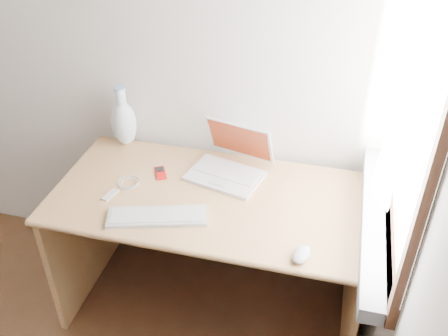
% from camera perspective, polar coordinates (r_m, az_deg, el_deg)
% --- Properties ---
extents(back_wall, '(3.50, 0.04, 2.60)m').
position_cam_1_polar(back_wall, '(2.58, -22.73, 16.18)').
color(back_wall, white).
rests_on(back_wall, floor).
extents(window, '(0.11, 0.99, 1.10)m').
position_cam_1_polar(window, '(1.71, 20.50, 6.98)').
color(window, white).
rests_on(window, right_wall).
extents(desk, '(1.34, 0.67, 0.71)m').
position_cam_1_polar(desk, '(2.31, -1.04, -5.91)').
color(desk, tan).
rests_on(desk, floor).
extents(laptop, '(0.36, 0.33, 0.22)m').
position_cam_1_polar(laptop, '(2.24, 0.35, 0.59)').
color(laptop, white).
rests_on(laptop, desk).
extents(external_keyboard, '(0.42, 0.23, 0.02)m').
position_cam_1_polar(external_keyboard, '(2.02, -7.64, -5.49)').
color(external_keyboard, silver).
rests_on(external_keyboard, desk).
extents(mouse, '(0.08, 0.11, 0.04)m').
position_cam_1_polar(mouse, '(1.86, 8.84, -9.75)').
color(mouse, white).
rests_on(mouse, desk).
extents(ipod, '(0.09, 0.11, 0.01)m').
position_cam_1_polar(ipod, '(2.27, -7.26, -0.56)').
color(ipod, red).
rests_on(ipod, desk).
extents(cable_coil, '(0.12, 0.12, 0.01)m').
position_cam_1_polar(cable_coil, '(2.23, -10.86, -1.63)').
color(cable_coil, silver).
rests_on(cable_coil, desk).
extents(remote, '(0.05, 0.09, 0.01)m').
position_cam_1_polar(remote, '(2.18, -12.87, -3.01)').
color(remote, silver).
rests_on(remote, desk).
extents(vase, '(0.12, 0.12, 0.30)m').
position_cam_1_polar(vase, '(2.45, -11.38, 5.22)').
color(vase, white).
rests_on(vase, desk).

